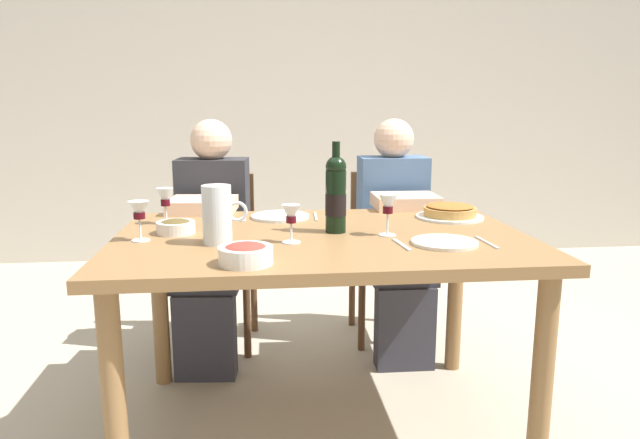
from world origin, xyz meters
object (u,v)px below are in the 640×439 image
wine_glass_right_diner (165,199)px  dinner_plate_left_setting (445,242)px  baked_tart (450,212)px  wine_glass_centre (388,206)px  wine_glass_left_diner (291,216)px  diner_right (397,230)px  water_pitcher (217,218)px  diner_left (210,235)px  chair_right (386,243)px  wine_glass_spare (139,212)px  chair_left (218,247)px  dining_table (322,259)px  dinner_plate_right_setting (280,216)px  salad_bowl (246,253)px  wine_bottle (336,194)px  olive_bowl (176,226)px

wine_glass_right_diner → dinner_plate_left_setting: (1.00, -0.45, -0.09)m
baked_tart → wine_glass_centre: 0.45m
wine_glass_left_diner → baked_tart: bearing=28.3°
dinner_plate_left_setting → diner_right: (0.05, 0.88, -0.15)m
water_pitcher → wine_glass_right_diner: 0.42m
dinner_plate_left_setting → diner_right: 0.89m
diner_left → chair_right: diner_left is taller
wine_glass_spare → diner_left: bearing=75.6°
water_pitcher → dinner_plate_left_setting: bearing=-6.7°
chair_left → dining_table: bearing=121.3°
wine_glass_centre → wine_glass_left_diner: bearing=-167.9°
dinner_plate_left_setting → dinner_plate_right_setting: size_ratio=0.93×
wine_glass_right_diner → wine_glass_left_diner: bearing=-37.9°
wine_glass_spare → dinner_plate_left_setting: (1.04, -0.16, -0.10)m
water_pitcher → salad_bowl: (0.10, -0.27, -0.06)m
wine_glass_left_diner → wine_glass_right_diner: wine_glass_right_diner is taller
dining_table → baked_tart: 0.63m
wine_bottle → salad_bowl: (-0.33, -0.41, -0.11)m
wine_glass_left_diner → dining_table: bearing=45.1°
diner_left → diner_right: bearing=-174.2°
wine_glass_right_diner → wine_glass_spare: 0.29m
dining_table → chair_left: 1.02m
salad_bowl → diner_left: size_ratio=0.14×
chair_left → diner_left: size_ratio=0.75×
olive_bowl → wine_glass_left_diner: bearing=-25.1°
baked_tart → wine_glass_left_diner: size_ratio=2.09×
dining_table → chair_left: size_ratio=1.72×
olive_bowl → wine_glass_right_diner: size_ratio=0.97×
wine_glass_centre → diner_left: (-0.70, 0.72, -0.25)m
water_pitcher → baked_tart: 1.01m
chair_left → dinner_plate_right_setting: bearing=123.3°
baked_tart → wine_glass_spare: wine_glass_spare is taller
chair_right → wine_glass_spare: bearing=42.0°
wine_bottle → chair_right: (0.40, 0.88, -0.41)m
wine_glass_left_diner → chair_right: bearing=61.1°
baked_tart → chair_right: chair_right is taller
wine_bottle → water_pitcher: 0.45m
dinner_plate_right_setting → chair_left: bearing=117.9°
dinner_plate_right_setting → olive_bowl: bearing=-146.8°
salad_bowl → dinner_plate_right_setting: bearing=79.6°
wine_glass_left_diner → diner_left: 0.89m
wine_glass_centre → dinner_plate_right_setting: (-0.37, 0.38, -0.10)m
water_pitcher → chair_left: (-0.07, 1.01, -0.35)m
dining_table → wine_glass_spare: (-0.64, -0.03, 0.19)m
wine_glass_right_diner → diner_right: bearing=22.2°
wine_bottle → wine_glass_centre: (0.18, -0.08, -0.04)m
wine_glass_spare → diner_left: 0.77m
chair_left → diner_left: diner_left is taller
wine_bottle → olive_bowl: size_ratio=2.39×
dining_table → olive_bowl: (-0.54, 0.08, 0.12)m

